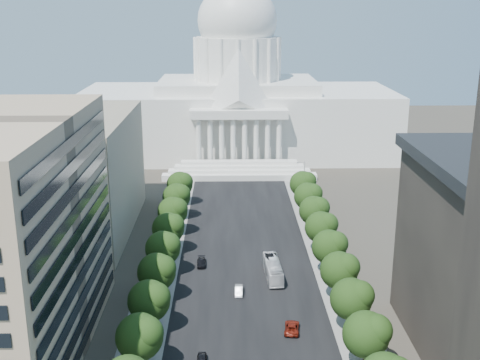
{
  "coord_description": "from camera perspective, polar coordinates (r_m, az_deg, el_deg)",
  "views": [
    {
      "loc": [
        -3.82,
        -48.5,
        56.5
      ],
      "look_at": [
        -1.06,
        85.5,
        17.48
      ],
      "focal_mm": 45.0,
      "sensor_mm": 36.0,
      "label": 1
    }
  ],
  "objects": [
    {
      "name": "car_red",
      "position": [
        111.73,
        4.94,
        -13.76
      ],
      "size": [
        3.3,
        5.85,
        1.54
      ],
      "primitive_type": "imported",
      "rotation": [
        0.0,
        0.0,
        3.0
      ],
      "color": "maroon",
      "rests_on": "ground"
    },
    {
      "name": "tree_l_j",
      "position": [
        176.13,
        -5.64,
        -0.36
      ],
      "size": [
        7.79,
        7.6,
        9.97
      ],
      "color": "#33261C",
      "rests_on": "ground"
    },
    {
      "name": "tree_l_g",
      "position": [
        142.13,
        -6.71,
        -4.5
      ],
      "size": [
        7.79,
        7.6,
        9.97
      ],
      "color": "#33261C",
      "rests_on": "ground"
    },
    {
      "name": "tree_r_i",
      "position": [
        165.61,
        6.57,
        -1.47
      ],
      "size": [
        7.79,
        7.6,
        9.97
      ],
      "color": "#33261C",
      "rests_on": "ground"
    },
    {
      "name": "tree_l_c",
      "position": [
        99.01,
        -9.35,
        -14.37
      ],
      "size": [
        7.79,
        7.6,
        9.97
      ],
      "color": "#33261C",
      "rests_on": "ground"
    },
    {
      "name": "streetlight_b",
      "position": [
        100.51,
        13.07,
        -14.51
      ],
      "size": [
        2.61,
        0.44,
        9.0
      ],
      "color": "gray",
      "rests_on": "ground"
    },
    {
      "name": "streetlight_d",
      "position": [
        144.75,
        8.35,
        -4.44
      ],
      "size": [
        2.61,
        0.44,
        9.0
      ],
      "color": "gray",
      "rests_on": "ground"
    },
    {
      "name": "tree_r_f",
      "position": [
        132.17,
        8.61,
        -6.21
      ],
      "size": [
        7.79,
        7.6,
        9.97
      ],
      "color": "#33261C",
      "rests_on": "ground"
    },
    {
      "name": "city_bus",
      "position": [
        131.16,
        3.14,
        -8.44
      ],
      "size": [
        3.77,
        13.19,
        3.63
      ],
      "primitive_type": "imported",
      "rotation": [
        0.0,
        0.0,
        0.06
      ],
      "color": "silver",
      "rests_on": "ground"
    },
    {
      "name": "tree_r_d",
      "position": [
        110.77,
        10.69,
        -10.93
      ],
      "size": [
        7.79,
        7.6,
        9.97
      ],
      "color": "#33261C",
      "rests_on": "ground"
    },
    {
      "name": "sidewalk_left",
      "position": [
        150.34,
        -6.93,
        -5.97
      ],
      "size": [
        8.0,
        260.0,
        0.02
      ],
      "primitive_type": "cube",
      "color": "gray",
      "rests_on": "ground"
    },
    {
      "name": "tree_l_h",
      "position": [
        153.36,
        -6.3,
        -2.92
      ],
      "size": [
        7.79,
        7.6,
        9.97
      ],
      "color": "#33261C",
      "rests_on": "ground"
    },
    {
      "name": "tree_r_c",
      "position": [
        100.51,
        12.09,
        -14.03
      ],
      "size": [
        7.79,
        7.6,
        9.97
      ],
      "color": "#33261C",
      "rests_on": "ground"
    },
    {
      "name": "sidewalk_right",
      "position": [
        151.31,
        7.62,
        -5.85
      ],
      "size": [
        8.0,
        260.0,
        0.02
      ],
      "primitive_type": "cube",
      "color": "gray",
      "rests_on": "ground"
    },
    {
      "name": "tree_r_h",
      "position": [
        154.33,
        7.15,
        -2.82
      ],
      "size": [
        7.79,
        7.6,
        9.97
      ],
      "color": "#33261C",
      "rests_on": "ground"
    },
    {
      "name": "tree_l_i",
      "position": [
        164.7,
        -5.95,
        -1.55
      ],
      "size": [
        7.79,
        7.6,
        9.97
      ],
      "color": "#33261C",
      "rests_on": "ground"
    },
    {
      "name": "tree_r_j",
      "position": [
        176.98,
        6.06,
        -0.29
      ],
      "size": [
        7.79,
        7.6,
        9.97
      ],
      "color": "#33261C",
      "rests_on": "ground"
    },
    {
      "name": "tree_l_e",
      "position": [
        120.11,
        -7.78,
        -8.55
      ],
      "size": [
        7.79,
        7.6,
        9.97
      ],
      "color": "#33261C",
      "rests_on": "ground"
    },
    {
      "name": "office_block_left_far",
      "position": [
        160.39,
        -17.13,
        0.5
      ],
      "size": [
        38.0,
        52.0,
        30.0
      ],
      "primitive_type": "cube",
      "color": "gray",
      "rests_on": "ground"
    },
    {
      "name": "tree_r_g",
      "position": [
        143.18,
        7.82,
        -4.39
      ],
      "size": [
        7.79,
        7.6,
        9.97
      ],
      "color": "#33261C",
      "rests_on": "ground"
    },
    {
      "name": "car_silver",
      "position": [
        124.27,
        -0.12,
        -10.43
      ],
      "size": [
        1.66,
        4.52,
        1.48
      ],
      "primitive_type": "imported",
      "rotation": [
        0.0,
        0.0,
        -0.02
      ],
      "color": "#B5B8BD",
      "rests_on": "ground"
    },
    {
      "name": "capitol",
      "position": [
        236.25,
        -0.24,
        7.35
      ],
      "size": [
        120.0,
        56.0,
        73.0
      ],
      "color": "white",
      "rests_on": "ground"
    },
    {
      "name": "road_asphalt",
      "position": [
        149.63,
        0.37,
        -5.95
      ],
      "size": [
        30.0,
        260.0,
        0.01
      ],
      "primitive_type": "cube",
      "color": "black",
      "rests_on": "ground"
    },
    {
      "name": "streetlight_f",
      "position": [
        191.84,
        5.96,
        0.82
      ],
      "size": [
        2.61,
        0.44,
        9.0
      ],
      "color": "gray",
      "rests_on": "ground"
    },
    {
      "name": "tree_r_e",
      "position": [
        121.35,
        9.55,
        -8.37
      ],
      "size": [
        7.79,
        7.6,
        9.97
      ],
      "color": "#33261C",
      "rests_on": "ground"
    },
    {
      "name": "streetlight_e",
      "position": [
        168.08,
        6.99,
        -1.44
      ],
      "size": [
        2.61,
        0.44,
        9.0
      ],
      "color": "gray",
      "rests_on": "ground"
    },
    {
      "name": "streetlight_c",
      "position": [
        122.08,
        10.25,
        -8.57
      ],
      "size": [
        2.61,
        0.44,
        9.0
      ],
      "color": "gray",
      "rests_on": "ground"
    },
    {
      "name": "tree_l_d",
      "position": [
        109.41,
        -8.48,
        -11.18
      ],
      "size": [
        7.79,
        7.6,
        9.97
      ],
      "color": "#33261C",
      "rests_on": "ground"
    },
    {
      "name": "car_dark_b",
      "position": [
        137.08,
        -3.67,
        -7.82
      ],
      "size": [
        2.14,
        4.94,
        1.42
      ],
      "primitive_type": "imported",
      "rotation": [
        0.0,
        0.0,
        0.03
      ],
      "color": "black",
      "rests_on": "ground"
    },
    {
      "name": "tree_l_f",
      "position": [
        131.03,
        -7.2,
        -6.36
      ],
      "size": [
        7.79,
        7.6,
        9.97
      ],
      "color": "#33261C",
      "rests_on": "ground"
    }
  ]
}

